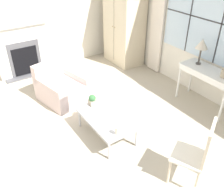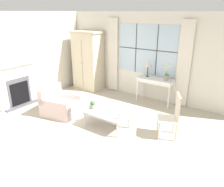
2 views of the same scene
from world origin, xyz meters
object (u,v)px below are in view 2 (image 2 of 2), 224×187
Objects in this scene: fireplace at (16,82)px; potted_orchid at (166,75)px; potted_plant_small at (93,105)px; console_table at (156,81)px; armchair_upholstered at (61,105)px; coffee_table at (107,114)px; pillar_candle at (120,116)px; side_chair_wooden at (173,114)px; armoire at (88,60)px; table_lamp at (148,64)px.

fireplace is 4.16× the size of potted_orchid.
fireplace is 2.72m from potted_plant_small.
armchair_upholstered is (-1.86, -2.30, -0.46)m from console_table.
pillar_candle is at bearing -12.13° from coffee_table.
coffee_table is (-0.32, -2.18, -0.35)m from console_table.
armchair_upholstered reaches higher than pillar_candle.
side_chair_wooden is at bearing 29.27° from pillar_candle.
potted_plant_small is at bearing 8.91° from fireplace.
fireplace reaches higher than armoire.
side_chair_wooden is (1.19, -1.70, -0.13)m from console_table.
console_table is 2.08m from side_chair_wooden.
armchair_upholstered is at bearing -128.91° from console_table.
potted_orchid reaches higher than coffee_table.
armchair_upholstered is 2.02m from pillar_candle.
armoire is at bearing 111.11° from armchair_upholstered.
pillar_candle is at bearing -86.32° from console_table.
side_chair_wooden is (3.05, 0.61, 0.33)m from armchair_upholstered.
armoire is 2.74m from console_table.
fireplace reaches higher than side_chair_wooden.
fireplace reaches higher than armchair_upholstered.
armoire is 1.94× the size of armchair_upholstered.
fireplace is 1.99× the size of coffee_table.
armoire is at bearing 138.70° from coffee_table.
armoire is at bearing 132.62° from potted_plant_small.
coffee_table is 5.23× the size of potted_plant_small.
coffee_table is (2.40, -2.11, -0.70)m from armoire.
pillar_candle is (-1.05, -0.59, -0.11)m from side_chair_wooden.
coffee_table is 0.49m from pillar_candle.
armchair_upholstered is 5.25× the size of potted_plant_small.
armchair_upholstered is at bearing 11.25° from fireplace.
console_table is at bearing 70.77° from potted_plant_small.
coffee_table is 7.01× the size of pillar_candle.
potted_orchid is at bearing 117.32° from side_chair_wooden.
potted_orchid is at bearing 1.12° from armoire.
potted_orchid is 2.35m from coffee_table.
potted_orchid is (3.04, 0.06, -0.07)m from armoire.
fireplace is 4.12× the size of table_lamp.
coffee_table is at bearing -162.24° from side_chair_wooden.
potted_orchid reaches higher than side_chair_wooden.
pillar_candle is at bearing -5.31° from potted_plant_small.
console_table is 2.30m from pillar_candle.
table_lamp is 0.48× the size of armchair_upholstered.
armchair_upholstered reaches higher than coffee_table.
table_lamp is (3.13, 2.66, 0.49)m from fireplace.
armchair_upholstered is 3.13m from side_chair_wooden.
armoire is 1.95× the size of coffee_table.
potted_plant_small is at bearing -177.95° from coffee_table.
armoire reaches higher than coffee_table.
side_chair_wooden reaches higher than console_table.
table_lamp reaches higher than potted_plant_small.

